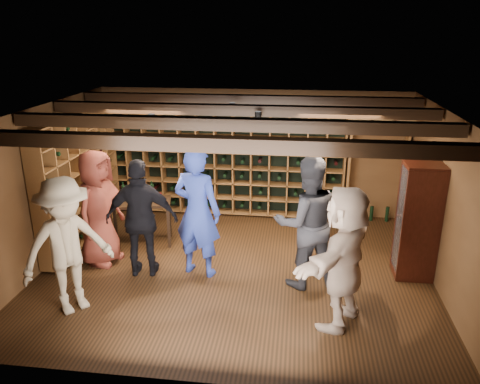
# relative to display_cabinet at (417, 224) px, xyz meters

# --- Properties ---
(ground) EXTENTS (6.00, 6.00, 0.00)m
(ground) POSITION_rel_display_cabinet_xyz_m (-2.71, -0.20, -0.86)
(ground) COLOR black
(ground) RESTS_ON ground
(room_shell) EXTENTS (6.00, 6.00, 6.00)m
(room_shell) POSITION_rel_display_cabinet_xyz_m (-2.71, -0.15, 1.56)
(room_shell) COLOR brown
(room_shell) RESTS_ON ground
(wine_rack_back) EXTENTS (4.65, 0.30, 2.20)m
(wine_rack_back) POSITION_rel_display_cabinet_xyz_m (-3.24, 2.13, 0.29)
(wine_rack_back) COLOR brown
(wine_rack_back) RESTS_ON ground
(wine_rack_left) EXTENTS (0.30, 2.65, 2.20)m
(wine_rack_left) POSITION_rel_display_cabinet_xyz_m (-5.54, 0.62, 0.29)
(wine_rack_left) COLOR brown
(wine_rack_left) RESTS_ON ground
(crate_shelf) EXTENTS (1.20, 0.32, 2.07)m
(crate_shelf) POSITION_rel_display_cabinet_xyz_m (-0.31, 2.12, 0.71)
(crate_shelf) COLOR brown
(crate_shelf) RESTS_ON ground
(display_cabinet) EXTENTS (0.55, 0.50, 1.75)m
(display_cabinet) POSITION_rel_display_cabinet_xyz_m (0.00, 0.00, 0.00)
(display_cabinet) COLOR #33110A
(display_cabinet) RESTS_ON ground
(man_blue_shirt) EXTENTS (0.83, 0.65, 2.01)m
(man_blue_shirt) POSITION_rel_display_cabinet_xyz_m (-3.26, -0.34, 0.15)
(man_blue_shirt) COLOR navy
(man_blue_shirt) RESTS_ON ground
(man_grey_suit) EXTENTS (1.12, 0.97, 1.96)m
(man_grey_suit) POSITION_rel_display_cabinet_xyz_m (-1.64, -0.47, 0.12)
(man_grey_suit) COLOR black
(man_grey_suit) RESTS_ON ground
(guest_red_floral) EXTENTS (0.79, 1.02, 1.86)m
(guest_red_floral) POSITION_rel_display_cabinet_xyz_m (-4.88, -0.17, 0.08)
(guest_red_floral) COLOR maroon
(guest_red_floral) RESTS_ON ground
(guest_woman_black) EXTENTS (1.12, 0.57, 1.83)m
(guest_woman_black) POSITION_rel_display_cabinet_xyz_m (-4.08, -0.48, 0.06)
(guest_woman_black) COLOR black
(guest_woman_black) RESTS_ON ground
(guest_khaki) EXTENTS (1.32, 1.36, 1.87)m
(guest_khaki) POSITION_rel_display_cabinet_xyz_m (-4.73, -1.53, 0.08)
(guest_khaki) COLOR gray
(guest_khaki) RESTS_ON ground
(guest_beige) EXTENTS (1.30, 1.78, 1.86)m
(guest_beige) POSITION_rel_display_cabinet_xyz_m (-1.19, -1.38, 0.08)
(guest_beige) COLOR tan
(guest_beige) RESTS_ON ground
(tasting_table) EXTENTS (1.14, 0.76, 1.07)m
(tasting_table) POSITION_rel_display_cabinet_xyz_m (-4.48, 0.56, -0.15)
(tasting_table) COLOR black
(tasting_table) RESTS_ON ground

